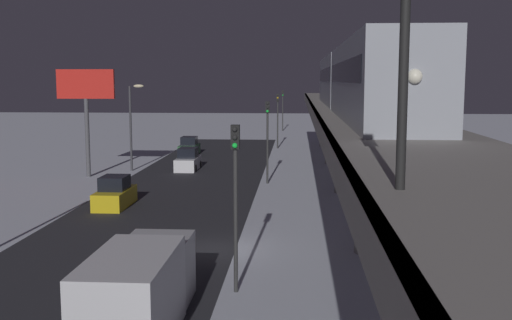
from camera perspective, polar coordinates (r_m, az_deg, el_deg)
ground_plane at (r=29.74m, az=-3.91°, el=-8.28°), size 240.00×240.00×0.00m
avenue_asphalt at (r=30.65m, az=-12.30°, el=-7.95°), size 11.00×108.50×0.01m
elevated_railway at (r=28.67m, az=10.49°, el=2.09°), size 5.00×108.50×6.28m
subway_train at (r=36.87m, az=9.23°, el=7.37°), size 2.94×36.87×3.40m
rail_signal at (r=10.16m, az=13.67°, el=12.64°), size 0.36×0.41×4.00m
sedan_white at (r=55.75m, az=-6.31°, el=-0.08°), size 1.91×4.39×1.97m
sedan_green at (r=66.63m, az=-6.20°, el=1.16°), size 1.80×4.08×1.97m
sedan_yellow at (r=40.32m, az=-12.95°, el=-3.11°), size 1.80×4.22×1.97m
box_truck at (r=20.49m, az=-10.68°, el=-11.79°), size 2.40×7.40×2.80m
traffic_light_near at (r=22.99m, az=-1.92°, el=-2.21°), size 0.32×0.44×6.40m
traffic_light_mid at (r=47.55m, az=1.07°, el=2.80°), size 0.32×0.44×6.40m
traffic_light_far at (r=72.27m, az=2.02°, el=4.39°), size 0.32×0.44×6.40m
traffic_light_distant at (r=97.02m, az=2.49°, el=5.17°), size 0.32×0.44×6.40m
commercial_billboard at (r=52.77m, az=-15.48°, el=5.85°), size 4.80×0.36×8.90m
street_lamp_far at (r=55.37m, az=-11.33°, el=3.95°), size 1.35×0.44×7.65m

